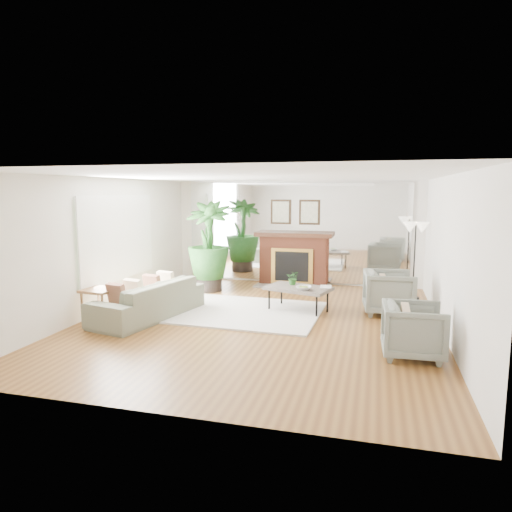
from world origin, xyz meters
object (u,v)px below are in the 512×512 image
(side_table, at_px, (100,294))
(floor_lamp, at_px, (416,234))
(armchair_back, at_px, (389,292))
(potted_ficus, at_px, (208,243))
(coffee_table, at_px, (298,289))
(armchair_front, at_px, (414,330))
(fireplace, at_px, (293,258))
(sofa, at_px, (149,300))

(side_table, xyz_separation_m, floor_lamp, (5.32, 3.25, 0.88))
(armchair_back, height_order, potted_ficus, potted_ficus)
(coffee_table, height_order, armchair_back, armchair_back)
(coffee_table, distance_m, armchair_back, 1.67)
(armchair_front, relative_size, side_table, 1.36)
(fireplace, relative_size, armchair_front, 2.52)
(floor_lamp, bearing_deg, side_table, -148.60)
(sofa, xyz_separation_m, potted_ficus, (0.25, 2.38, 0.76))
(fireplace, distance_m, potted_ficus, 2.13)
(side_table, relative_size, floor_lamp, 0.37)
(coffee_table, height_order, side_table, side_table)
(armchair_front, distance_m, floor_lamp, 3.72)
(sofa, bearing_deg, fireplace, 163.40)
(armchair_front, relative_size, potted_ficus, 0.40)
(sofa, bearing_deg, armchair_back, 121.02)
(sofa, relative_size, floor_lamp, 1.39)
(floor_lamp, bearing_deg, armchair_front, -93.97)
(armchair_back, bearing_deg, coffee_table, 93.74)
(sofa, xyz_separation_m, armchair_front, (4.44, -0.85, 0.04))
(coffee_table, distance_m, sofa, 2.75)
(potted_ficus, xyz_separation_m, floor_lamp, (4.44, 0.34, 0.29))
(sofa, distance_m, side_table, 0.84)
(fireplace, height_order, potted_ficus, fireplace)
(potted_ficus, relative_size, floor_lamp, 1.26)
(armchair_front, height_order, potted_ficus, potted_ficus)
(coffee_table, height_order, sofa, sofa)
(armchair_back, relative_size, armchair_front, 1.08)
(floor_lamp, bearing_deg, fireplace, 163.32)
(fireplace, xyz_separation_m, coffee_table, (0.53, -2.43, -0.23))
(sofa, bearing_deg, coffee_table, 126.37)
(sofa, height_order, armchair_back, armchair_back)
(coffee_table, xyz_separation_m, armchair_front, (1.92, -1.95, -0.06))
(armchair_back, bearing_deg, side_table, 105.90)
(armchair_back, distance_m, side_table, 5.16)
(fireplace, relative_size, floor_lamp, 1.27)
(fireplace, bearing_deg, potted_ficus, -146.56)
(armchair_back, relative_size, side_table, 1.47)
(coffee_table, xyz_separation_m, armchair_back, (1.64, 0.27, -0.03))
(fireplace, height_order, armchair_front, fireplace)
(armchair_back, xyz_separation_m, floor_lamp, (0.52, 1.35, 0.98))
(sofa, xyz_separation_m, armchair_back, (4.16, 1.38, 0.07))
(coffee_table, xyz_separation_m, sofa, (-2.52, -1.10, -0.10))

